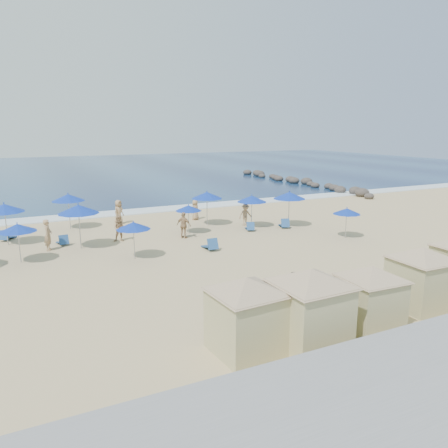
{
  "coord_description": "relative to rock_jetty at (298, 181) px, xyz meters",
  "views": [
    {
      "loc": [
        -9.0,
        -20.54,
        7.02
      ],
      "look_at": [
        2.63,
        3.0,
        1.22
      ],
      "focal_mm": 35.0,
      "sensor_mm": 36.0,
      "label": 1
    }
  ],
  "objects": [
    {
      "name": "ground",
      "position": [
        -24.01,
        -24.9,
        -0.36
      ],
      "size": [
        160.0,
        160.0,
        0.0
      ],
      "primitive_type": "plane",
      "color": "tan",
      "rests_on": "ground"
    },
    {
      "name": "ocean",
      "position": [
        -24.01,
        30.1,
        -0.33
      ],
      "size": [
        160.0,
        80.0,
        0.06
      ],
      "primitive_type": "cube",
      "color": "#0D234C",
      "rests_on": "ground"
    },
    {
      "name": "surf_line",
      "position": [
        -24.01,
        -9.4,
        -0.32
      ],
      "size": [
        160.0,
        2.5,
        0.08
      ],
      "primitive_type": "cube",
      "color": "white",
      "rests_on": "ground"
    },
    {
      "name": "seawall",
      "position": [
        -24.01,
        -38.4,
        0.29
      ],
      "size": [
        160.0,
        6.1,
        1.22
      ],
      "color": "gray",
      "rests_on": "ground"
    },
    {
      "name": "rock_jetty",
      "position": [
        0.0,
        0.0,
        0.0
      ],
      "size": [
        2.56,
        26.66,
        0.96
      ],
      "color": "#302A28",
      "rests_on": "ground"
    },
    {
      "name": "trash_bin",
      "position": [
        -21.94,
        -30.72,
        0.01
      ],
      "size": [
        0.95,
        0.95,
        0.75
      ],
      "primitive_type": "cube",
      "rotation": [
        0.0,
        0.0,
        -0.32
      ],
      "color": "black",
      "rests_on": "ground"
    },
    {
      "name": "cabana_0",
      "position": [
        -26.71,
        -34.27,
        1.21
      ],
      "size": [
        4.37,
        4.37,
        2.75
      ],
      "color": "tan",
      "rests_on": "ground"
    },
    {
      "name": "cabana_1",
      "position": [
        -24.64,
        -34.81,
        1.3
      ],
      "size": [
        4.62,
        4.62,
        2.9
      ],
      "color": "tan",
      "rests_on": "ground"
    },
    {
      "name": "cabana_2",
      "position": [
        -21.94,
        -34.72,
        1.09
      ],
      "size": [
        4.04,
        4.04,
        2.54
      ],
      "color": "tan",
      "rests_on": "ground"
    },
    {
      "name": "cabana_3",
      "position": [
        -18.79,
        -34.23,
        1.2
      ],
      "size": [
        4.34,
        4.34,
        2.73
      ],
      "color": "tan",
      "rests_on": "ground"
    },
    {
      "name": "umbrella_2",
      "position": [
        -33.44,
        -16.45,
        1.94
      ],
      "size": [
        2.33,
        2.33,
        2.65
      ],
      "color": "#A5A8AD",
      "rests_on": "ground"
    },
    {
      "name": "umbrella_3",
      "position": [
        -32.86,
        -20.78,
        1.55
      ],
      "size": [
        1.94,
        1.94,
        2.2
      ],
      "color": "#A5A8AD",
      "rests_on": "ground"
    },
    {
      "name": "umbrella_4",
      "position": [
        -29.43,
        -13.6,
        1.89
      ],
      "size": [
        2.28,
        2.28,
        2.59
      ],
      "color": "#A5A8AD",
      "rests_on": "ground"
    },
    {
      "name": "umbrella_5",
      "position": [
        -29.56,
        -19.25,
        2.02
      ],
      "size": [
        2.41,
        2.41,
        2.74
      ],
      "color": "#A5A8AD",
      "rests_on": "ground"
    },
    {
      "name": "umbrella_6",
      "position": [
        -27.24,
        -22.7,
        1.49
      ],
      "size": [
        1.88,
        1.88,
        2.14
      ],
      "color": "#A5A8AD",
      "rests_on": "ground"
    },
    {
      "name": "umbrella_7",
      "position": [
        -22.42,
        -18.62,
        1.4
      ],
      "size": [
        1.79,
        1.79,
        2.03
      ],
      "color": "#A5A8AD",
      "rests_on": "ground"
    },
    {
      "name": "umbrella_8",
      "position": [
        -17.7,
        -18.91,
        1.73
      ],
      "size": [
        2.12,
        2.12,
        2.41
      ],
      "color": "#A5A8AD",
      "rests_on": "ground"
    },
    {
      "name": "umbrella_9",
      "position": [
        -20.27,
        -16.85,
        1.88
      ],
      "size": [
        2.27,
        2.27,
        2.58
      ],
      "color": "#A5A8AD",
      "rests_on": "ground"
    },
    {
      "name": "umbrella_10",
      "position": [
        -15.15,
        -19.84,
        1.93
      ],
      "size": [
        2.32,
        2.32,
        2.64
      ],
      "color": "#A5A8AD",
      "rests_on": "ground"
    },
    {
      "name": "umbrella_11",
      "position": [
        -13.69,
        -24.21,
        1.4
      ],
      "size": [
        1.79,
        1.79,
        2.03
      ],
      "color": "#A5A8AD",
      "rests_on": "ground"
    },
    {
      "name": "beach_chair_1",
      "position": [
        -33.5,
        -15.13,
        -0.11
      ],
      "size": [
        1.08,
        1.44,
        0.73
      ],
      "color": "#254E88",
      "rests_on": "ground"
    },
    {
      "name": "beach_chair_2",
      "position": [
        -30.43,
        -17.91,
        -0.12
      ],
      "size": [
        0.68,
        1.3,
        0.69
      ],
      "color": "#254E88",
      "rests_on": "ground"
    },
    {
      "name": "beach_chair_3",
      "position": [
        -22.77,
        -22.92,
        -0.1
      ],
      "size": [
        0.69,
        1.43,
        0.77
      ],
      "color": "#254E88",
      "rests_on": "ground"
    },
    {
      "name": "beach_chair_4",
      "position": [
        -18.26,
        -19.65,
        -0.13
      ],
      "size": [
        0.95,
        1.33,
        0.67
      ],
      "color": "#254E88",
      "rests_on": "ground"
    },
    {
      "name": "beach_chair_5",
      "position": [
        -15.59,
        -19.96,
        -0.11
      ],
      "size": [
        1.04,
        1.44,
        0.73
      ],
      "color": "#254E88",
      "rests_on": "ground"
    },
    {
      "name": "beachgoer_0",
      "position": [
        -31.29,
        -18.81,
        0.56
      ],
      "size": [
        0.62,
        0.77,
        1.84
      ],
      "primitive_type": "imported",
      "rotation": [
        0.0,
        0.0,
        1.27
      ],
      "color": "tan",
      "rests_on": "ground"
    },
    {
      "name": "beachgoer_1",
      "position": [
        -27.07,
        -18.59,
        0.47
      ],
      "size": [
        0.97,
        0.85,
        1.66
      ],
      "primitive_type": "imported",
      "rotation": [
        0.0,
        0.0,
        5.95
      ],
      "color": "tan",
      "rests_on": "ground"
    },
    {
      "name": "beachgoer_2",
      "position": [
        -23.16,
        -19.64,
        0.49
      ],
      "size": [
        0.96,
        1.04,
        1.71
      ],
      "primitive_type": "imported",
      "rotation": [
        0.0,
        0.0,
        2.25
      ],
      "color": "tan",
      "rests_on": "ground"
    },
    {
      "name": "beachgoer_3",
      "position": [
        -17.75,
        -18.08,
        0.44
      ],
      "size": [
        1.05,
        0.63,
        1.61
      ],
      "primitive_type": "imported",
      "rotation": [
        0.0,
        0.0,
        6.26
      ],
      "color": "tan",
      "rests_on": "ground"
    },
    {
      "name": "beachgoer_4",
      "position": [
        -25.95,
        -13.46,
        0.54
      ],
      "size": [
        1.05,
        1.0,
        1.81
      ],
      "primitive_type": "imported",
      "rotation": [
        0.0,
        0.0,
        0.67
      ],
      "color": "tan",
      "rests_on": "ground"
    },
    {
      "name": "beachgoer_5",
      "position": [
        -20.25,
        -14.56,
        0.42
      ],
      "size": [
        0.92,
        0.83,
        1.57
      ],
      "primitive_type": "imported",
      "rotation": [
        0.0,
        0.0,
        3.7
      ],
      "color": "tan",
      "rests_on": "ground"
    }
  ]
}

